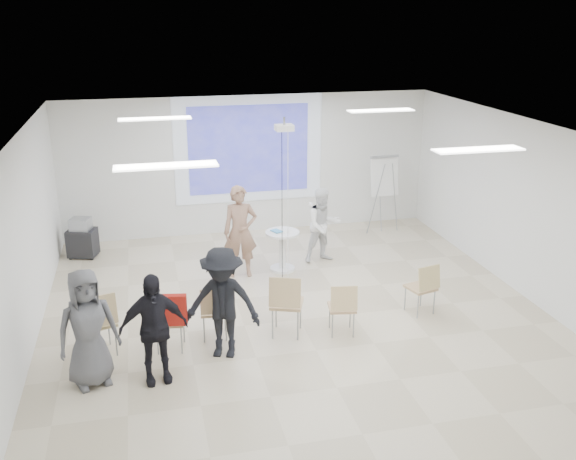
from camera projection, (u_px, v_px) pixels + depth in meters
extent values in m
cube|color=beige|center=(299.00, 323.00, 10.25)|extent=(8.00, 9.00, 0.10)
cube|color=white|center=(301.00, 130.00, 9.24)|extent=(8.00, 9.00, 0.10)
cube|color=silver|center=(249.00, 164.00, 13.93)|extent=(8.00, 0.10, 3.00)
cube|color=silver|center=(17.00, 253.00, 8.87)|extent=(0.10, 9.00, 3.00)
cube|color=silver|center=(537.00, 213.00, 10.62)|extent=(0.10, 9.00, 3.00)
cube|color=silver|center=(249.00, 149.00, 13.76)|extent=(3.20, 0.01, 2.30)
cube|color=#3438B2|center=(249.00, 149.00, 13.75)|extent=(2.60, 0.01, 1.90)
cylinder|color=white|center=(282.00, 268.00, 12.19)|extent=(0.62, 0.62, 0.05)
cylinder|color=white|center=(282.00, 251.00, 12.08)|extent=(0.17, 0.17, 0.69)
cylinder|color=white|center=(282.00, 233.00, 11.96)|extent=(0.85, 0.85, 0.04)
cube|color=silver|center=(286.00, 231.00, 11.95)|extent=(0.26, 0.25, 0.01)
cube|color=#3F91BE|center=(277.00, 231.00, 11.94)|extent=(0.22, 0.26, 0.02)
imported|color=#98715D|center=(240.00, 226.00, 11.65)|extent=(0.73, 0.52, 1.94)
imported|color=white|center=(323.00, 221.00, 12.39)|extent=(0.87, 0.74, 1.63)
cube|color=white|center=(247.00, 205.00, 11.82)|extent=(0.04, 0.11, 0.04)
cube|color=white|center=(311.00, 204.00, 12.48)|extent=(0.06, 0.14, 0.04)
cube|color=tan|center=(98.00, 322.00, 9.09)|extent=(0.57, 0.57, 0.04)
cube|color=tan|center=(100.00, 311.00, 8.82)|extent=(0.47, 0.22, 0.44)
cylinder|color=gray|center=(90.00, 347.00, 8.93)|extent=(0.03, 0.03, 0.48)
cylinder|color=gray|center=(116.00, 340.00, 9.10)|extent=(0.03, 0.03, 0.48)
cylinder|color=gray|center=(83.00, 336.00, 9.23)|extent=(0.03, 0.03, 0.48)
cylinder|color=#94969C|center=(109.00, 330.00, 9.41)|extent=(0.03, 0.03, 0.48)
cube|color=tan|center=(170.00, 321.00, 9.24)|extent=(0.48, 0.48, 0.04)
cube|color=tan|center=(167.00, 311.00, 8.97)|extent=(0.43, 0.16, 0.40)
cylinder|color=gray|center=(158.00, 341.00, 9.14)|extent=(0.03, 0.03, 0.44)
cylinder|color=gray|center=(182.00, 340.00, 9.16)|extent=(0.03, 0.03, 0.44)
cylinder|color=#919499|center=(161.00, 330.00, 9.46)|extent=(0.03, 0.03, 0.44)
cylinder|color=#92949A|center=(184.00, 329.00, 9.48)|extent=(0.03, 0.03, 0.44)
cube|color=tan|center=(214.00, 311.00, 9.58)|extent=(0.43, 0.43, 0.04)
cube|color=tan|center=(214.00, 302.00, 9.32)|extent=(0.41, 0.11, 0.38)
cylinder|color=gray|center=(204.00, 330.00, 9.48)|extent=(0.02, 0.02, 0.42)
cylinder|color=gray|center=(226.00, 328.00, 9.52)|extent=(0.02, 0.02, 0.42)
cylinder|color=#95989D|center=(204.00, 320.00, 9.78)|extent=(0.02, 0.02, 0.42)
cylinder|color=gray|center=(225.00, 318.00, 9.83)|extent=(0.02, 0.02, 0.42)
cube|color=tan|center=(287.00, 303.00, 9.65)|extent=(0.60, 0.60, 0.04)
cube|color=tan|center=(285.00, 293.00, 9.35)|extent=(0.47, 0.25, 0.45)
cylinder|color=gray|center=(273.00, 324.00, 9.57)|extent=(0.03, 0.03, 0.49)
cylinder|color=gray|center=(298.00, 325.00, 9.53)|extent=(0.03, 0.03, 0.49)
cylinder|color=gray|center=(276.00, 313.00, 9.93)|extent=(0.03, 0.03, 0.49)
cylinder|color=gray|center=(300.00, 314.00, 9.89)|extent=(0.03, 0.03, 0.49)
cube|color=tan|center=(342.00, 308.00, 9.69)|extent=(0.46, 0.46, 0.04)
cube|color=tan|center=(344.00, 299.00, 9.44)|extent=(0.40, 0.14, 0.38)
cylinder|color=gray|center=(332.00, 326.00, 9.60)|extent=(0.02, 0.02, 0.42)
cylinder|color=gray|center=(354.00, 325.00, 9.62)|extent=(0.02, 0.02, 0.42)
cylinder|color=gray|center=(330.00, 316.00, 9.90)|extent=(0.02, 0.02, 0.42)
cylinder|color=#92959A|center=(350.00, 315.00, 9.92)|extent=(0.02, 0.02, 0.42)
cube|color=tan|center=(420.00, 288.00, 10.36)|extent=(0.50, 0.50, 0.04)
cube|color=tan|center=(429.00, 278.00, 10.12)|extent=(0.42, 0.18, 0.39)
cylinder|color=gray|center=(418.00, 306.00, 10.22)|extent=(0.03, 0.03, 0.43)
cylinder|color=gray|center=(434.00, 302.00, 10.36)|extent=(0.03, 0.03, 0.43)
cylinder|color=gray|center=(405.00, 298.00, 10.49)|extent=(0.03, 0.03, 0.43)
cylinder|color=gray|center=(421.00, 294.00, 10.64)|extent=(0.03, 0.03, 0.43)
cube|color=#B01E15|center=(170.00, 310.00, 8.94)|extent=(0.49, 0.19, 0.45)
imported|color=black|center=(214.00, 308.00, 9.59)|extent=(0.33, 0.26, 0.02)
imported|color=black|center=(153.00, 321.00, 8.30)|extent=(1.09, 0.73, 1.75)
imported|color=black|center=(222.00, 296.00, 8.90)|extent=(1.35, 1.04, 1.85)
imported|color=slate|center=(87.00, 321.00, 8.22)|extent=(1.02, 0.83, 1.80)
cylinder|color=gray|center=(376.00, 199.00, 13.84)|extent=(0.31, 0.18, 1.59)
cylinder|color=gray|center=(395.00, 198.00, 13.96)|extent=(0.29, 0.21, 1.59)
cylinder|color=#96989E|center=(380.00, 195.00, 14.16)|extent=(0.04, 0.36, 1.58)
cube|color=silver|center=(384.00, 175.00, 13.84)|extent=(0.64, 0.21, 0.89)
cube|color=gray|center=(385.00, 157.00, 13.74)|extent=(0.65, 0.09, 0.06)
cube|color=black|center=(83.00, 242.00, 12.76)|extent=(0.63, 0.56, 0.54)
cube|color=#94969C|center=(81.00, 224.00, 12.64)|extent=(0.45, 0.41, 0.24)
cylinder|color=black|center=(70.00, 258.00, 12.71)|extent=(0.08, 0.08, 0.06)
cylinder|color=black|center=(92.00, 258.00, 12.69)|extent=(0.08, 0.08, 0.06)
cylinder|color=black|center=(76.00, 252.00, 13.01)|extent=(0.08, 0.08, 0.06)
cylinder|color=black|center=(97.00, 252.00, 12.99)|extent=(0.08, 0.08, 0.06)
cube|color=white|center=(284.00, 128.00, 10.72)|extent=(0.30, 0.25, 0.10)
cylinder|color=gray|center=(284.00, 121.00, 10.68)|extent=(0.04, 0.04, 0.14)
cylinder|color=black|center=(282.00, 211.00, 11.10)|extent=(0.01, 0.01, 2.77)
cylinder|color=white|center=(288.00, 211.00, 11.10)|extent=(0.01, 0.01, 2.77)
cube|color=white|center=(155.00, 119.00, 10.68)|extent=(1.20, 0.30, 0.02)
cube|color=white|center=(381.00, 110.00, 11.54)|extent=(1.20, 0.30, 0.02)
cube|color=white|center=(166.00, 166.00, 7.46)|extent=(1.20, 0.30, 0.02)
cube|color=white|center=(478.00, 150.00, 8.32)|extent=(1.20, 0.30, 0.02)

